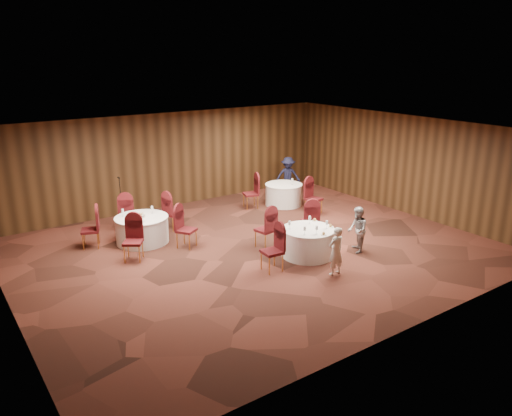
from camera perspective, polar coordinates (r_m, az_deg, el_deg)
ground at (r=13.50m, az=-0.21°, el=-4.81°), size 12.00×12.00×0.00m
room_shell at (r=12.88m, az=-0.22°, el=3.30°), size 12.00×12.00×12.00m
table_main at (r=13.08m, az=5.95°, el=-3.89°), size 1.38×1.38×0.74m
table_left at (r=14.28m, az=-12.89°, el=-2.39°), size 1.47×1.47×0.74m
table_right at (r=17.36m, az=3.17°, el=1.57°), size 1.28×1.28×0.74m
chairs_main at (r=13.29m, az=3.15°, el=-2.89°), size 2.86×1.92×1.00m
chairs_left at (r=14.24m, az=-12.86°, el=-1.91°), size 3.16×2.98×1.00m
chairs_right at (r=16.68m, az=2.95°, el=1.36°), size 1.98×2.31×1.00m
tabletop_main at (r=12.94m, az=6.80°, el=-1.95°), size 1.08×1.09×0.22m
tabletop_left at (r=14.14m, az=-13.06°, el=-0.70°), size 0.86×0.81×0.22m
tabletop_right at (r=17.19m, az=4.17°, el=3.20°), size 0.08×0.08×0.22m
mic_stand at (r=15.34m, az=-15.05°, el=-0.76°), size 0.24×0.24×1.63m
woman_a at (r=12.00m, az=9.11°, el=-4.89°), size 0.45×0.31×1.20m
woman_b at (r=13.44m, az=11.51°, el=-2.46°), size 0.73×0.76×1.24m
man_c at (r=18.56m, az=3.67°, el=3.67°), size 1.06×0.93×1.42m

